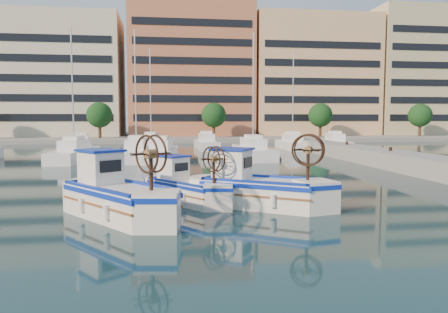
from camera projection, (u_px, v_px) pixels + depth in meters
The scene contains 7 objects.
ground at pixel (265, 209), 17.62m from camera, with size 300.00×300.00×0.00m, color #193E41.
quay at pixel (439, 168), 27.23m from camera, with size 3.00×60.00×1.20m, color gray.
waterfront at pixel (234, 79), 82.10m from camera, with size 180.00×40.00×25.60m.
yacht_marina at pixel (176, 149), 44.42m from camera, with size 39.57×22.98×11.50m.
fishing_boat_a at pixel (117, 195), 16.08m from camera, with size 4.52×5.07×3.14m.
fishing_boat_b at pixel (187, 187), 18.99m from camera, with size 3.65×4.14×2.56m.
fishing_boat_c at pixel (257, 187), 18.06m from camera, with size 5.03×4.20×3.07m.
Camera 1 is at (-4.03, -16.98, 3.67)m, focal length 35.00 mm.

